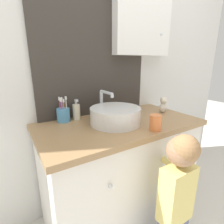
{
  "coord_description": "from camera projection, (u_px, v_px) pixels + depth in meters",
  "views": [
    {
      "loc": [
        -0.65,
        -0.64,
        1.2
      ],
      "look_at": [
        -0.1,
        0.25,
        0.9
      ],
      "focal_mm": 28.0,
      "sensor_mm": 36.0,
      "label": 1
    }
  ],
  "objects": [
    {
      "name": "wall_back",
      "position": [
        100.0,
        51.0,
        1.35
      ],
      "size": [
        3.2,
        0.18,
        2.5
      ],
      "color": "silver",
      "rests_on": "ground_plane"
    },
    {
      "name": "vanity_counter",
      "position": [
        119.0,
        171.0,
        1.32
      ],
      "size": [
        1.12,
        0.59,
        0.8
      ],
      "color": "silver",
      "rests_on": "ground_plane"
    },
    {
      "name": "sink_basin",
      "position": [
        115.0,
        115.0,
        1.18
      ],
      "size": [
        0.34,
        0.39,
        0.21
      ],
      "color": "silver",
      "rests_on": "vanity_counter"
    },
    {
      "name": "toothbrush_holder",
      "position": [
        63.0,
        114.0,
        1.21
      ],
      "size": [
        0.09,
        0.09,
        0.18
      ],
      "color": "#4C93C6",
      "rests_on": "vanity_counter"
    },
    {
      "name": "soap_dispenser",
      "position": [
        77.0,
        111.0,
        1.26
      ],
      "size": [
        0.05,
        0.05,
        0.15
      ],
      "color": "beige",
      "rests_on": "vanity_counter"
    },
    {
      "name": "child_figure",
      "position": [
        177.0,
        190.0,
        0.97
      ],
      "size": [
        0.2,
        0.42,
        0.85
      ],
      "color": "slate",
      "rests_on": "ground_plane"
    },
    {
      "name": "teddy_bear",
      "position": [
        163.0,
        105.0,
        1.43
      ],
      "size": [
        0.07,
        0.06,
        0.13
      ],
      "color": "beige",
      "rests_on": "vanity_counter"
    },
    {
      "name": "drinking_cup",
      "position": [
        156.0,
        123.0,
        1.06
      ],
      "size": [
        0.07,
        0.07,
        0.1
      ],
      "primitive_type": "cylinder",
      "color": "orange",
      "rests_on": "vanity_counter"
    }
  ]
}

